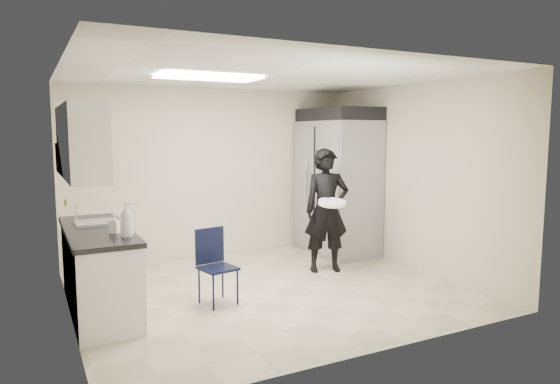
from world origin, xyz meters
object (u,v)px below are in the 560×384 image
folding_chair (218,268)px  lower_counter (99,272)px  commercial_fridge (337,187)px  man_tuxedo (327,210)px

folding_chair → lower_counter: bearing=150.8°
folding_chair → commercial_fridge: bearing=18.4°
commercial_fridge → folding_chair: bearing=-150.2°
lower_counter → commercial_fridge: size_ratio=0.90×
man_tuxedo → commercial_fridge: bearing=65.4°
lower_counter → folding_chair: (1.22, -0.39, -0.02)m
lower_counter → commercial_fridge: (3.78, 1.07, 0.62)m
folding_chair → man_tuxedo: size_ratio=0.48×
lower_counter → folding_chair: bearing=-17.8°
commercial_fridge → man_tuxedo: (-0.75, -0.86, -0.20)m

